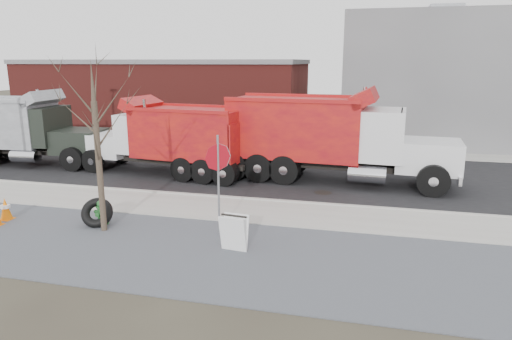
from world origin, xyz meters
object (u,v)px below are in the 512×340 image
(dump_truck_red_a, at_px, (328,135))
(dump_truck_red_b, at_px, (169,136))
(fire_hydrant, at_px, (101,213))
(truck_tire, at_px, (97,213))
(stop_sign, at_px, (218,168))
(sandwich_board, at_px, (234,233))
(dump_truck_grey, at_px, (18,127))

(dump_truck_red_a, bearing_deg, dump_truck_red_b, -171.47)
(fire_hydrant, bearing_deg, dump_truck_red_b, 97.10)
(truck_tire, distance_m, dump_truck_red_b, 7.08)
(stop_sign, distance_m, dump_truck_red_a, 7.67)
(fire_hydrant, relative_size, stop_sign, 0.27)
(fire_hydrant, relative_size, dump_truck_red_a, 0.08)
(truck_tire, xyz_separation_m, sandwich_board, (4.81, -0.89, 0.10))
(stop_sign, xyz_separation_m, dump_truck_grey, (-13.00, 7.03, -0.18))
(dump_truck_red_b, bearing_deg, dump_truck_red_a, -168.70)
(stop_sign, bearing_deg, dump_truck_red_b, 101.21)
(truck_tire, xyz_separation_m, dump_truck_red_b, (-0.56, 6.93, 1.34))
(truck_tire, xyz_separation_m, dump_truck_grey, (-8.99, 7.25, 1.44))
(dump_truck_red_a, xyz_separation_m, dump_truck_grey, (-15.57, -0.20, -0.17))
(fire_hydrant, distance_m, dump_truck_grey, 11.62)
(dump_truck_red_b, relative_size, dump_truck_grey, 1.01)
(sandwich_board, height_order, dump_truck_red_a, dump_truck_red_a)
(sandwich_board, bearing_deg, dump_truck_red_a, 84.65)
(fire_hydrant, height_order, stop_sign, stop_sign)
(sandwich_board, bearing_deg, truck_tire, 176.16)
(fire_hydrant, distance_m, sandwich_board, 4.86)
(stop_sign, bearing_deg, fire_hydrant, 158.39)
(sandwich_board, xyz_separation_m, dump_truck_red_b, (-5.37, 7.82, 1.24))
(stop_sign, bearing_deg, sandwich_board, -77.60)
(stop_sign, distance_m, dump_truck_red_b, 8.12)
(stop_sign, xyz_separation_m, dump_truck_red_a, (2.57, 7.22, -0.01))
(dump_truck_red_b, bearing_deg, fire_hydrant, 102.38)
(fire_hydrant, xyz_separation_m, dump_truck_red_b, (-0.62, 6.81, 1.40))
(fire_hydrant, relative_size, sandwich_board, 0.81)
(stop_sign, relative_size, dump_truck_red_a, 0.30)
(dump_truck_red_a, bearing_deg, fire_hydrant, -127.31)
(fire_hydrant, bearing_deg, dump_truck_grey, 143.62)
(dump_truck_red_a, bearing_deg, stop_sign, -105.24)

